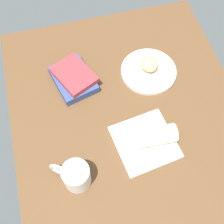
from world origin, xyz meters
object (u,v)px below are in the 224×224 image
(sauce_cup, at_px, (133,142))
(book_stack, at_px, (74,78))
(round_plate, at_px, (149,71))
(scone_pastry, at_px, (149,64))
(square_plate, at_px, (145,142))
(coffee_mug, at_px, (75,176))
(breakfast_wrap, at_px, (156,136))

(sauce_cup, height_order, book_stack, book_stack)
(round_plate, height_order, book_stack, book_stack)
(scone_pastry, bearing_deg, round_plate, 163.79)
(square_plate, distance_m, coffee_mug, 0.28)
(square_plate, bearing_deg, book_stack, 30.90)
(book_stack, bearing_deg, square_plate, -149.10)
(book_stack, bearing_deg, sauce_cup, -155.19)
(sauce_cup, bearing_deg, coffee_mug, 109.01)
(coffee_mug, bearing_deg, round_plate, -45.46)
(sauce_cup, xyz_separation_m, book_stack, (0.33, 0.15, -0.00))
(square_plate, bearing_deg, coffee_mug, 105.11)
(round_plate, bearing_deg, breakfast_wrap, 166.49)
(sauce_cup, height_order, breakfast_wrap, breakfast_wrap)
(round_plate, distance_m, sauce_cup, 0.34)
(sauce_cup, relative_size, book_stack, 0.24)
(round_plate, height_order, scone_pastry, scone_pastry)
(square_plate, relative_size, book_stack, 0.96)
(square_plate, distance_m, sauce_cup, 0.05)
(coffee_mug, bearing_deg, sauce_cup, -70.99)
(book_stack, height_order, coffee_mug, coffee_mug)
(book_stack, bearing_deg, breakfast_wrap, -144.81)
(square_plate, relative_size, breakfast_wrap, 1.49)
(round_plate, xyz_separation_m, sauce_cup, (-0.30, 0.16, 0.02))
(scone_pastry, height_order, square_plate, scone_pastry)
(round_plate, relative_size, coffee_mug, 1.75)
(square_plate, xyz_separation_m, book_stack, (0.33, 0.20, 0.02))
(sauce_cup, bearing_deg, scone_pastry, -27.49)
(scone_pastry, xyz_separation_m, sauce_cup, (-0.31, 0.16, -0.01))
(scone_pastry, distance_m, sauce_cup, 0.35)
(scone_pastry, bearing_deg, breakfast_wrap, 166.38)
(square_plate, xyz_separation_m, sauce_cup, (0.00, 0.05, 0.02))
(scone_pastry, xyz_separation_m, square_plate, (-0.32, 0.12, -0.03))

